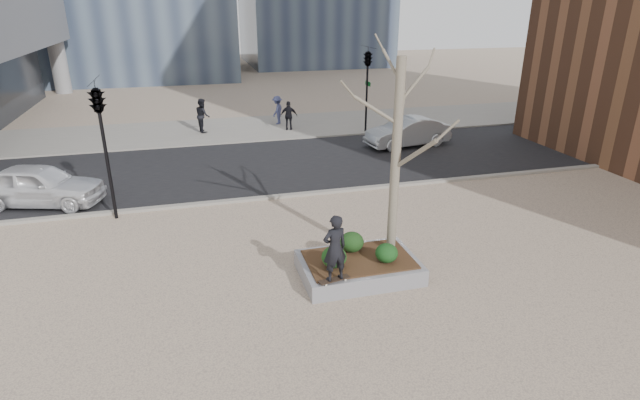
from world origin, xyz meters
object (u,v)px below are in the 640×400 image
object	(u,v)px
planter	(359,268)
police_car	(39,185)
skateboard	(334,280)
skateboarder	(335,248)

from	to	relation	value
planter	police_car	xyz separation A→B (m)	(-9.10, 7.47, 0.52)
planter	police_car	size ratio (longest dim) A/B	0.70
planter	skateboard	world-z (taller)	skateboard
planter	skateboard	size ratio (longest dim) A/B	3.85
skateboard	planter	bearing A→B (deg)	31.82
skateboard	skateboarder	size ratio (longest dim) A/B	0.47
planter	skateboarder	distance (m)	1.70
planter	skateboarder	world-z (taller)	skateboarder
planter	skateboard	distance (m)	1.30
skateboard	skateboarder	xyz separation A→B (m)	(0.00, 0.00, 0.86)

